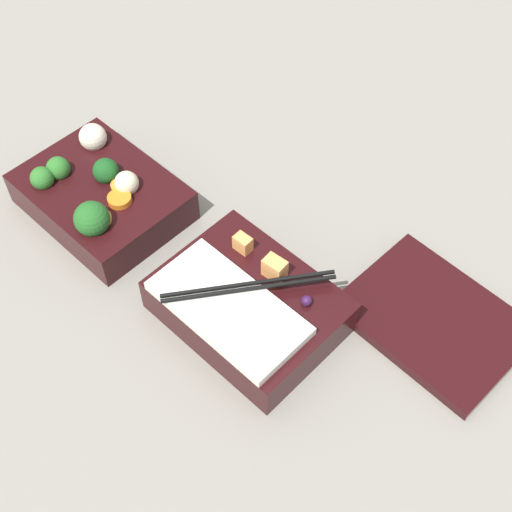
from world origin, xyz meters
name	(u,v)px	position (x,y,z in m)	size (l,w,h in m)	color
ground_plane	(168,261)	(0.00, 0.00, 0.00)	(3.00, 3.00, 0.00)	gray
bento_tray_vegetable	(101,195)	(-0.12, 0.00, 0.03)	(0.20, 0.15, 0.08)	black
bento_tray_rice	(247,305)	(0.13, 0.01, 0.03)	(0.20, 0.17, 0.07)	black
bento_lid	(434,319)	(0.29, 0.16, 0.01)	(0.20, 0.15, 0.01)	black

